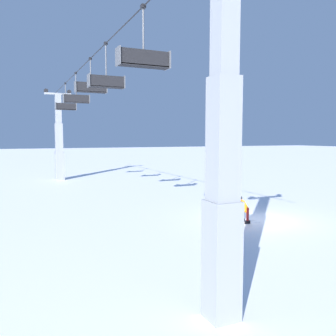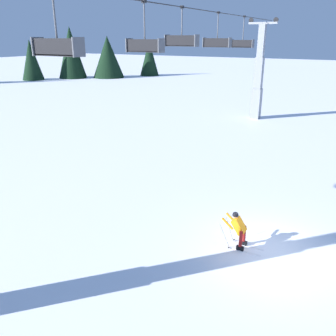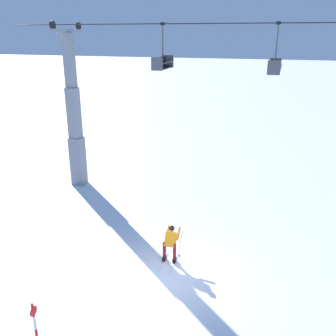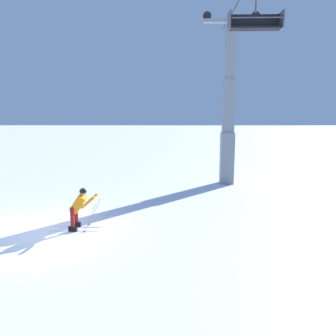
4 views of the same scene
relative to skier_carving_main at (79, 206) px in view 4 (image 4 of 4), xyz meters
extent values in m
plane|color=white|center=(0.32, -1.28, -0.82)|extent=(260.00, 260.00, 0.00)
cube|color=white|center=(-0.21, -0.18, -0.82)|extent=(0.11, 1.62, 0.01)
cube|color=black|center=(-0.21, -0.18, -0.73)|extent=(0.11, 0.28, 0.16)
cylinder|color=maroon|center=(-0.21, -0.18, -0.32)|extent=(0.13, 0.13, 0.65)
cube|color=white|center=(0.21, -0.17, -0.82)|extent=(0.11, 1.62, 0.01)
cube|color=black|center=(0.21, -0.17, -0.73)|extent=(0.11, 0.28, 0.16)
cylinder|color=maroon|center=(0.21, -0.17, -0.32)|extent=(0.13, 0.13, 0.65)
cube|color=orange|center=(0.00, -0.01, 0.08)|extent=(0.43, 0.55, 0.64)
sphere|color=tan|center=(0.00, 0.16, 0.46)|extent=(0.22, 0.22, 0.22)
sphere|color=black|center=(0.00, 0.16, 0.49)|extent=(0.23, 0.23, 0.23)
cylinder|color=orange|center=(-0.23, 0.37, 0.18)|extent=(0.09, 0.49, 0.43)
cylinder|color=gray|center=(-0.28, 0.40, -0.40)|extent=(0.15, 0.48, 1.11)
cylinder|color=black|center=(-0.32, 0.23, -0.77)|extent=(0.07, 0.07, 0.01)
cylinder|color=orange|center=(0.23, 0.37, 0.18)|extent=(0.09, 0.49, 0.43)
cylinder|color=gray|center=(0.27, 0.41, -0.40)|extent=(0.14, 0.48, 1.11)
cylinder|color=black|center=(0.32, 0.23, -0.77)|extent=(0.07, 0.07, 0.01)
cube|color=gray|center=(-7.61, 6.15, 0.63)|extent=(0.73, 0.73, 2.90)
cube|color=gray|center=(-7.61, 6.15, 3.53)|extent=(0.61, 0.61, 2.90)
cube|color=gray|center=(-7.61, 6.15, 6.42)|extent=(0.49, 0.49, 2.90)
cube|color=gray|center=(-7.61, 6.15, 7.96)|extent=(0.28, 2.92, 0.18)
cylinder|color=black|center=(-7.61, 7.43, 8.21)|extent=(0.10, 0.44, 0.44)
cylinder|color=black|center=(-7.61, 4.87, 8.21)|extent=(0.10, 0.44, 0.44)
cube|color=black|center=(-2.25, 6.15, 6.16)|extent=(0.45, 1.92, 0.06)
cube|color=black|center=(-2.44, 6.15, 6.44)|extent=(0.06, 1.92, 0.55)
cylinder|color=#4C4F54|center=(-1.94, 6.15, 6.46)|extent=(0.04, 1.82, 0.04)
cube|color=#4C4F54|center=(-2.25, 7.11, 6.44)|extent=(0.57, 0.05, 0.63)
cube|color=#4C4F54|center=(-2.25, 5.19, 6.44)|extent=(0.57, 0.05, 0.63)
camera|label=1|loc=(-14.58, 10.68, 3.58)|focal=37.56mm
camera|label=2|loc=(-11.56, -3.48, 6.74)|focal=37.92mm
camera|label=3|loc=(3.67, -12.47, 7.83)|focal=39.78mm
camera|label=4|loc=(10.08, 3.23, 2.95)|focal=33.52mm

